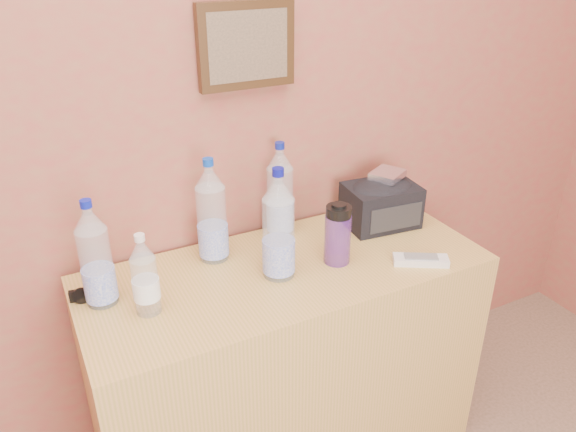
% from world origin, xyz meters
% --- Properties ---
extents(picture_frame, '(0.30, 0.03, 0.25)m').
position_xyz_m(picture_frame, '(0.36, 1.98, 1.40)').
color(picture_frame, '#382311').
rests_on(picture_frame, room_shell).
extents(dresser, '(1.25, 0.52, 0.78)m').
position_xyz_m(dresser, '(0.36, 1.72, 0.39)').
color(dresser, '#A8824B').
rests_on(dresser, ground).
extents(pet_large_a, '(0.08, 0.08, 0.31)m').
position_xyz_m(pet_large_a, '(-0.18, 1.79, 0.92)').
color(pet_large_a, silver).
rests_on(pet_large_a, dresser).
extents(pet_large_b, '(0.09, 0.09, 0.32)m').
position_xyz_m(pet_large_b, '(0.44, 1.93, 0.92)').
color(pet_large_b, silver).
rests_on(pet_large_b, dresser).
extents(pet_large_c, '(0.09, 0.09, 0.33)m').
position_xyz_m(pet_large_c, '(0.18, 1.88, 0.93)').
color(pet_large_c, silver).
rests_on(pet_large_c, dresser).
extents(pet_large_d, '(0.09, 0.09, 0.34)m').
position_xyz_m(pet_large_d, '(0.32, 1.69, 0.93)').
color(pet_large_d, silver).
rests_on(pet_large_d, dresser).
extents(pet_small, '(0.07, 0.07, 0.24)m').
position_xyz_m(pet_small, '(-0.07, 1.69, 0.88)').
color(pet_small, silver).
rests_on(pet_small, dresser).
extents(nalgene_bottle, '(0.08, 0.08, 0.20)m').
position_xyz_m(nalgene_bottle, '(0.51, 1.68, 0.88)').
color(nalgene_bottle, '#582792').
rests_on(nalgene_bottle, dresser).
extents(sunglasses, '(0.13, 0.07, 0.03)m').
position_xyz_m(sunglasses, '(-0.20, 1.82, 0.80)').
color(sunglasses, black).
rests_on(sunglasses, dresser).
extents(ac_remote, '(0.17, 0.13, 0.02)m').
position_xyz_m(ac_remote, '(0.74, 1.55, 0.79)').
color(ac_remote, white).
rests_on(ac_remote, dresser).
extents(toiletry_bag, '(0.26, 0.20, 0.16)m').
position_xyz_m(toiletry_bag, '(0.78, 1.83, 0.86)').
color(toiletry_bag, black).
rests_on(toiletry_bag, dresser).
extents(foil_packet, '(0.14, 0.14, 0.02)m').
position_xyz_m(foil_packet, '(0.81, 1.84, 0.96)').
color(foil_packet, silver).
rests_on(foil_packet, toiletry_bag).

